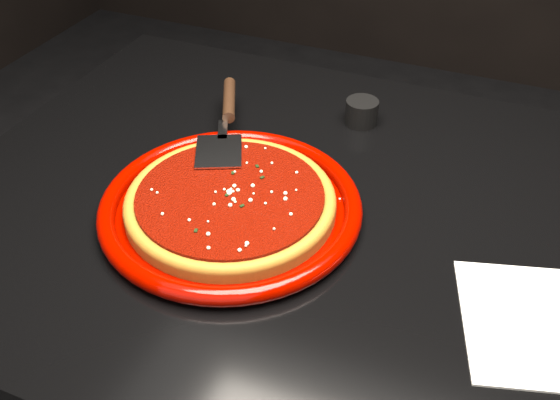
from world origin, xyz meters
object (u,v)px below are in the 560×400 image
object	(u,v)px
ramekin	(362,112)
pizza_server	(226,122)
plate	(231,206)
table	(344,383)

from	to	relation	value
ramekin	pizza_server	bearing A→B (deg)	-140.21
plate	table	bearing A→B (deg)	18.74
ramekin	plate	bearing A→B (deg)	-108.04
table	ramekin	world-z (taller)	ramekin
plate	pizza_server	bearing A→B (deg)	118.27
pizza_server	ramekin	size ratio (longest dim) A/B	5.28
table	pizza_server	size ratio (longest dim) A/B	4.24
table	plate	bearing A→B (deg)	-161.26
ramekin	table	bearing A→B (deg)	-72.74
pizza_server	ramekin	xyz separation A→B (m)	(0.18, 0.15, -0.02)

